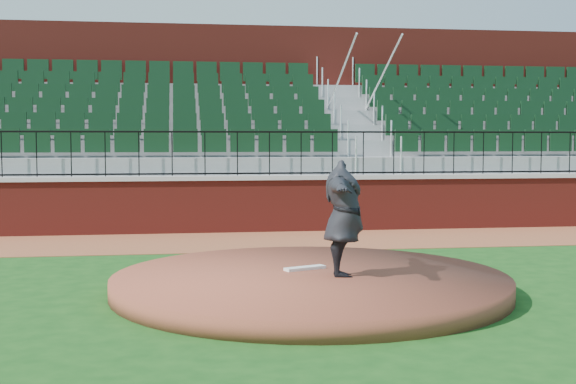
# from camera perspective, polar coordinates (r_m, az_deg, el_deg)

# --- Properties ---
(ground) EXTENTS (90.00, 90.00, 0.00)m
(ground) POSITION_cam_1_polar(r_m,az_deg,el_deg) (10.73, 1.16, -7.50)
(ground) COLOR #144213
(ground) RESTS_ON ground
(warning_track) EXTENTS (34.00, 3.20, 0.01)m
(warning_track) POSITION_cam_1_polar(r_m,az_deg,el_deg) (16.01, -2.01, -3.66)
(warning_track) COLOR brown
(warning_track) RESTS_ON ground
(field_wall) EXTENTS (34.00, 0.35, 1.20)m
(field_wall) POSITION_cam_1_polar(r_m,az_deg,el_deg) (17.52, -2.59, -1.04)
(field_wall) COLOR maroon
(field_wall) RESTS_ON ground
(wall_cap) EXTENTS (34.00, 0.45, 0.10)m
(wall_cap) POSITION_cam_1_polar(r_m,az_deg,el_deg) (17.48, -2.60, 1.08)
(wall_cap) COLOR #B7B7B7
(wall_cap) RESTS_ON field_wall
(wall_railing) EXTENTS (34.00, 0.05, 1.00)m
(wall_railing) POSITION_cam_1_polar(r_m,az_deg,el_deg) (17.46, -2.60, 2.88)
(wall_railing) COLOR black
(wall_railing) RESTS_ON wall_cap
(seating_stands) EXTENTS (34.00, 5.10, 4.60)m
(seating_stands) POSITION_cam_1_polar(r_m,az_deg,el_deg) (20.17, -3.38, 4.45)
(seating_stands) COLOR gray
(seating_stands) RESTS_ON ground
(concourse_wall) EXTENTS (34.00, 0.50, 5.50)m
(concourse_wall) POSITION_cam_1_polar(r_m,az_deg,el_deg) (22.97, -3.98, 5.51)
(concourse_wall) COLOR maroon
(concourse_wall) RESTS_ON ground
(pitchers_mound) EXTENTS (5.52, 5.52, 0.25)m
(pitchers_mound) POSITION_cam_1_polar(r_m,az_deg,el_deg) (10.70, 1.67, -6.85)
(pitchers_mound) COLOR brown
(pitchers_mound) RESTS_ON ground
(pitching_rubber) EXTENTS (0.64, 0.38, 0.04)m
(pitching_rubber) POSITION_cam_1_polar(r_m,az_deg,el_deg) (11.07, 1.28, -5.72)
(pitching_rubber) COLOR white
(pitching_rubber) RESTS_ON pitchers_mound
(pitcher) EXTENTS (0.81, 2.03, 1.60)m
(pitcher) POSITION_cam_1_polar(r_m,az_deg,el_deg) (10.45, 4.17, -1.98)
(pitcher) COLOR black
(pitcher) RESTS_ON pitchers_mound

